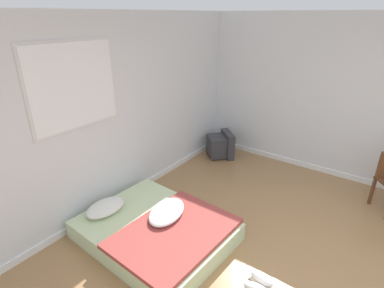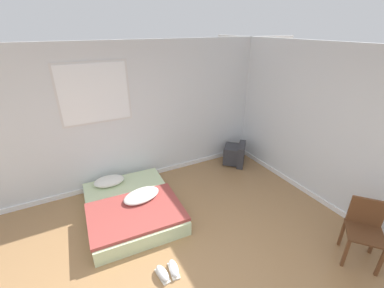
{
  "view_description": "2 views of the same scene",
  "coord_description": "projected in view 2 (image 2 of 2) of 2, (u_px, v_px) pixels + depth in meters",
  "views": [
    {
      "loc": [
        -2.17,
        -0.22,
        2.55
      ],
      "look_at": [
        1.2,
        2.22,
        0.74
      ],
      "focal_mm": 28.0,
      "sensor_mm": 36.0,
      "label": 1
    },
    {
      "loc": [
        -0.77,
        -1.56,
        2.81
      ],
      "look_at": [
        1.23,
        2.19,
        0.83
      ],
      "focal_mm": 24.0,
      "sensor_mm": 36.0,
      "label": 2
    }
  ],
  "objects": [
    {
      "name": "wall_back",
      "position": [
        112.0,
        120.0,
        4.51
      ],
      "size": [
        8.24,
        0.08,
        2.6
      ],
      "color": "silver",
      "rests_on": "ground_plane"
    },
    {
      "name": "wall_right",
      "position": [
        380.0,
        149.0,
        3.48
      ],
      "size": [
        0.08,
        8.07,
        2.6
      ],
      "color": "silver",
      "rests_on": "ground_plane"
    },
    {
      "name": "mattress_bed",
      "position": [
        132.0,
        206.0,
        4.16
      ],
      "size": [
        1.45,
        1.8,
        0.37
      ],
      "color": "beige",
      "rests_on": "ground_plane"
    },
    {
      "name": "crt_tv",
      "position": [
        235.0,
        154.0,
        5.64
      ],
      "size": [
        0.64,
        0.64,
        0.48
      ],
      "color": "#333338",
      "rests_on": "ground_plane"
    },
    {
      "name": "wooden_chair",
      "position": [
        365.0,
        226.0,
        3.26
      ],
      "size": [
        0.59,
        0.59,
        0.83
      ],
      "color": "brown",
      "rests_on": "ground_plane"
    },
    {
      "name": "sneaker_pair",
      "position": [
        168.0,
        271.0,
        3.17
      ],
      "size": [
        0.29,
        0.27,
        0.1
      ],
      "color": "silver",
      "rests_on": "ground_plane"
    }
  ]
}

